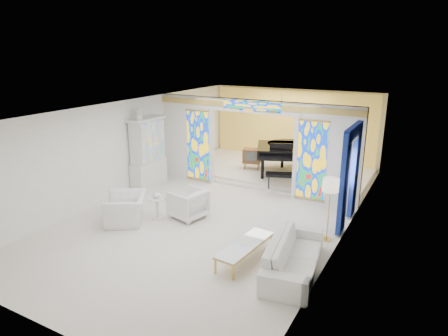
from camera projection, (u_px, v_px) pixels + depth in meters
The scene contains 24 objects.
floor at pixel (223, 209), 11.78m from camera, with size 12.00×12.00×0.00m, color silver.
ceiling at pixel (223, 108), 10.92m from camera, with size 7.00×12.00×0.02m, color silver.
wall_back at pixel (293, 126), 16.39m from camera, with size 7.00×0.02×3.00m, color white.
wall_front at pixel (40, 250), 6.31m from camera, with size 7.00×0.02×3.00m, color white.
wall_left at pixel (129, 146), 12.96m from camera, with size 0.02×12.00×3.00m, color white.
wall_right at pixel (348, 179), 9.74m from camera, with size 0.02×12.00×3.00m, color white.
partition_wall at pixel (252, 141), 12.98m from camera, with size 7.00×0.22×3.00m.
stained_glass_left at pixel (198, 146), 13.93m from camera, with size 0.90×0.04×2.40m, color gold.
stained_glass_right at pixel (312, 161), 12.06m from camera, with size 0.90×0.04×2.40m, color gold.
stained_glass_transom at pixel (252, 106), 12.56m from camera, with size 2.00×0.04×0.34m, color gold.
alcove_platform at pixel (275, 170), 15.20m from camera, with size 6.80×3.80×0.18m, color silver.
gold_curtain_back at pixel (292, 126), 16.29m from camera, with size 6.70×0.10×2.90m, color gold.
chandelier at pixel (281, 107), 14.31m from camera, with size 0.48×0.48×0.30m, color #C09543.
blue_drapes at pixel (350, 168), 10.35m from camera, with size 0.14×1.85×2.65m.
china_cabinet at pixel (148, 153), 13.43m from camera, with size 0.56×1.46×2.72m.
armchair_left at pixel (126, 209), 10.82m from camera, with size 1.18×1.03×0.77m, color silver.
armchair_right at pixel (188, 204), 11.10m from camera, with size 0.88×0.90×0.82m, color white.
sofa at pixel (294, 255), 8.44m from camera, with size 2.50×0.98×0.73m, color white.
side_table at pixel (157, 205), 11.04m from camera, with size 0.53×0.53×0.61m.
vase at pixel (157, 194), 10.95m from camera, with size 0.20×0.20×0.21m, color white.
coffee_table at pixel (245, 245), 8.86m from camera, with size 0.72×1.82×0.40m.
floor_lamp at pixel (331, 188), 9.52m from camera, with size 0.40×0.40×1.60m.
grand_piano at pixel (284, 150), 14.50m from camera, with size 2.31×3.48×1.24m.
tv_console at pixel (252, 156), 14.98m from camera, with size 0.75×0.61×0.77m.
Camera 1 is at (5.28, -9.57, 4.57)m, focal length 32.00 mm.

